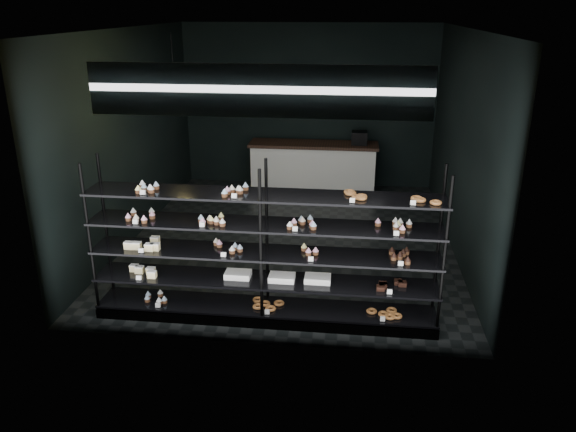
# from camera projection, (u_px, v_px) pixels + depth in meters

# --- Properties ---
(room) EXTENTS (5.01, 6.01, 3.20)m
(room) POSITION_uv_depth(u_px,v_px,m) (292.00, 141.00, 8.42)
(room) COLOR black
(room) RESTS_ON ground
(display_shelf) EXTENTS (4.00, 0.50, 1.91)m
(display_shelf) POSITION_uv_depth(u_px,v_px,m) (263.00, 270.00, 6.49)
(display_shelf) COLOR black
(display_shelf) RESTS_ON room
(signage) EXTENTS (3.30, 0.05, 0.50)m
(signage) POSITION_uv_depth(u_px,v_px,m) (257.00, 91.00, 5.29)
(signage) COLOR #0E1346
(signage) RESTS_ON room
(pendant_lamp) EXTENTS (0.29, 0.29, 0.88)m
(pendant_lamp) POSITION_uv_depth(u_px,v_px,m) (175.00, 92.00, 7.28)
(pendant_lamp) COLOR black
(pendant_lamp) RESTS_ON room
(service_counter) EXTENTS (2.51, 0.65, 1.23)m
(service_counter) POSITION_uv_depth(u_px,v_px,m) (314.00, 167.00, 11.11)
(service_counter) COLOR beige
(service_counter) RESTS_ON room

